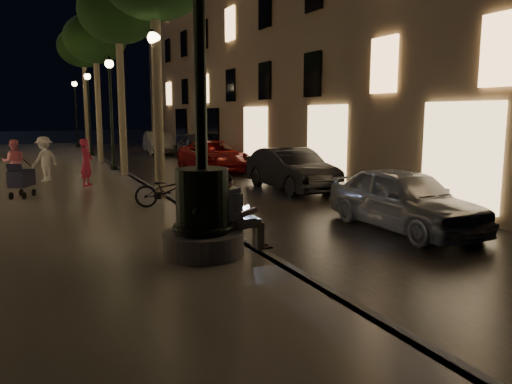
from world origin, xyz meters
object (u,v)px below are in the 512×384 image
lamp_curb_a (156,91)px  tree_second (118,13)px  lamp_curb_c (89,102)px  pedestrian_white (45,159)px  car_rear (198,147)px  seated_man_laptop (236,210)px  car_third (213,156)px  car_front (404,199)px  fountain_lamppost (202,197)px  lamp_curb_b (111,98)px  stroller (21,179)px  bicycle (168,190)px  car_fifth (159,143)px  pedestrian_red (87,162)px  tree_third (95,40)px  lamp_curb_d (76,104)px  car_second (291,169)px  tree_far (83,48)px  pedestrian_pink (14,162)px

lamp_curb_a → tree_second: bearing=89.0°
lamp_curb_c → pedestrian_white: 11.23m
car_rear → tree_second: bearing=-121.6°
seated_man_laptop → car_third: 14.06m
lamp_curb_a → pedestrian_white: (-2.80, 5.36, -2.24)m
car_front → fountain_lamppost: bearing=-171.5°
seated_man_laptop → lamp_curb_b: lamp_curb_b is taller
tree_second → fountain_lamppost: bearing=-93.8°
tree_second → car_third: tree_second is taller
stroller → bicycle: 4.71m
pedestrian_white → bicycle: bearing=74.2°
lamp_curb_a → car_third: (4.30, 7.35, -2.55)m
lamp_curb_b → pedestrian_white: (-2.80, -2.64, -2.24)m
car_fifth → fountain_lamppost: bearing=-97.1°
pedestrian_red → bicycle: bearing=-134.6°
tree_second → car_fifth: size_ratio=1.68×
fountain_lamppost → car_fifth: 24.36m
tree_third → lamp_curb_a: tree_third is taller
tree_second → lamp_curb_c: (-0.10, 10.00, -3.10)m
seated_man_laptop → lamp_curb_d: 30.09m
lamp_curb_c → car_second: (4.80, -15.12, -2.52)m
fountain_lamppost → pedestrian_red: size_ratio=3.29×
lamp_curb_d → car_front: (4.30, -29.31, -2.53)m
tree_far → car_second: tree_far is taller
tree_second → pedestrian_white: tree_second is taller
fountain_lamppost → car_rear: 20.17m
tree_second → car_front: size_ratio=1.78×
tree_far → seated_man_laptop: bearing=-90.4°
lamp_curb_b → pedestrian_red: 5.31m
tree_second → car_second: size_ratio=1.70×
lamp_curb_c → car_rear: bearing=-27.1°
lamp_curb_c → car_front: bearing=-78.6°
tree_far → pedestrian_pink: bearing=-106.5°
lamp_curb_b → pedestrian_white: 4.45m
car_front → lamp_curb_b: bearing=108.5°
lamp_curb_d → bicycle: size_ratio=2.80×
car_rear → pedestrian_pink: bearing=-133.2°
fountain_lamppost → car_rear: size_ratio=1.08×
bicycle → pedestrian_white: bearing=41.6°
lamp_curb_a → pedestrian_pink: lamp_curb_a is taller
bicycle → pedestrian_red: bearing=36.7°
seated_man_laptop → pedestrian_white: 11.68m
lamp_curb_a → lamp_curb_b: same height
tree_third → bicycle: 14.51m
tree_far → car_second: bearing=-74.6°
fountain_lamppost → car_second: (5.50, 6.88, -0.49)m
lamp_curb_c → car_fifth: size_ratio=1.09×
tree_third → stroller: size_ratio=6.43×
lamp_curb_b → pedestrian_red: bearing=-109.1°
lamp_curb_b → car_third: lamp_curb_b is taller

